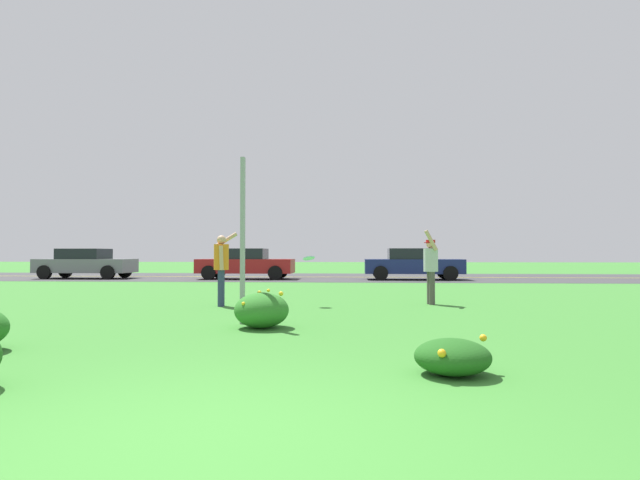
% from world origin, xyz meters
% --- Properties ---
extents(ground_plane, '(120.00, 120.00, 0.00)m').
position_xyz_m(ground_plane, '(0.00, 11.70, 0.00)').
color(ground_plane, '#387A2D').
extents(highway_strip, '(120.00, 9.97, 0.01)m').
position_xyz_m(highway_strip, '(0.00, 23.39, 0.00)').
color(highway_strip, '#38383A').
rests_on(highway_strip, ground).
extents(highway_center_stripe, '(120.00, 0.16, 0.00)m').
position_xyz_m(highway_center_stripe, '(0.00, 23.39, 0.01)').
color(highway_center_stripe, yellow).
rests_on(highway_center_stripe, ground).
extents(daylily_clump_front_right, '(0.89, 0.91, 0.63)m').
position_xyz_m(daylily_clump_front_right, '(-0.54, 5.11, 0.29)').
color(daylily_clump_front_right, '#2D7526').
rests_on(daylily_clump_front_right, ground).
extents(daylily_clump_mid_right, '(0.76, 0.73, 0.39)m').
position_xyz_m(daylily_clump_mid_right, '(1.96, 2.02, 0.18)').
color(daylily_clump_mid_right, '#1E5619').
rests_on(daylily_clump_mid_right, ground).
extents(sign_post_near_path, '(0.07, 0.10, 2.88)m').
position_xyz_m(sign_post_near_path, '(-0.96, 5.60, 1.44)').
color(sign_post_near_path, '#93969B').
rests_on(sign_post_near_path, ground).
extents(person_thrower_orange_shirt, '(0.53, 0.54, 1.71)m').
position_xyz_m(person_thrower_orange_shirt, '(-2.10, 8.49, 0.98)').
color(person_thrower_orange_shirt, orange).
rests_on(person_thrower_orange_shirt, ground).
extents(person_catcher_red_cap_gray_shirt, '(0.36, 0.52, 1.77)m').
position_xyz_m(person_catcher_red_cap_gray_shirt, '(2.76, 9.26, 0.94)').
color(person_catcher_red_cap_gray_shirt, '#B2B2B7').
rests_on(person_catcher_red_cap_gray_shirt, ground).
extents(frisbee_pale_blue, '(0.29, 0.27, 0.15)m').
position_xyz_m(frisbee_pale_blue, '(-0.10, 8.72, 1.10)').
color(frisbee_pale_blue, '#ADD6E5').
extents(car_gray_leftmost, '(4.50, 2.00, 1.45)m').
position_xyz_m(car_gray_leftmost, '(-12.19, 21.15, 0.74)').
color(car_gray_leftmost, slate).
rests_on(car_gray_leftmost, ground).
extents(car_red_center_left, '(4.50, 2.00, 1.45)m').
position_xyz_m(car_red_center_left, '(-4.29, 21.15, 0.74)').
color(car_red_center_left, maroon).
rests_on(car_red_center_left, ground).
extents(car_navy_center_right, '(4.50, 2.00, 1.45)m').
position_xyz_m(car_navy_center_right, '(3.61, 21.15, 0.74)').
color(car_navy_center_right, navy).
rests_on(car_navy_center_right, ground).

